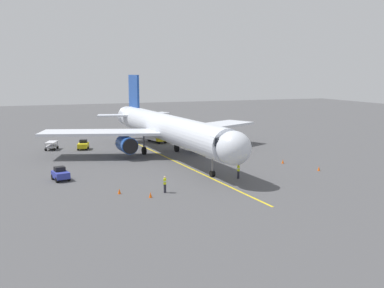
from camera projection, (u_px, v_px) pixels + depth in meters
ground_plane at (171, 154)px, 63.46m from camera, size 220.00×220.00×0.00m
apron_lead_in_line at (182, 165)px, 56.42m from camera, size 3.43×39.89×0.01m
airplane at (167, 129)px, 61.56m from camera, size 34.70×40.35×11.50m
ground_crew_marshaller at (238, 171)px, 48.89m from camera, size 0.36×0.46×1.71m
ground_crew_wing_walker at (165, 184)px, 43.07m from camera, size 0.40×0.47×1.71m
tug_near_nose at (60, 174)px, 48.11m from camera, size 1.99×2.57×1.50m
baggage_cart_portside at (52, 146)px, 67.24m from camera, size 2.19×2.90×1.27m
tug_starboard_side at (83, 145)px, 67.51m from camera, size 2.07×2.61×1.50m
box_truck_rear_apron at (157, 134)px, 74.61m from camera, size 3.06×4.95×2.62m
safety_cone_nose_left at (283, 161)px, 57.14m from camera, size 0.32×0.32×0.55m
safety_cone_nose_right at (150, 195)px, 41.47m from camera, size 0.32×0.32×0.55m
safety_cone_wing_port at (119, 191)px, 42.74m from camera, size 0.32×0.32×0.55m
safety_cone_wing_starboard at (319, 169)px, 52.86m from camera, size 0.32×0.32×0.55m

